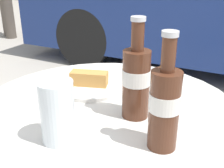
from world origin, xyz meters
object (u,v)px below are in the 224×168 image
Objects in this scene: lunch_plate_near at (90,84)px; parked_car at (224,3)px; cola_bottle_left at (164,105)px; cola_bottle_right at (136,80)px; bistro_table at (106,149)px; drinking_glass at (58,114)px.

parked_car reaches higher than lunch_plate_near.
cola_bottle_right is (-0.10, 0.10, 0.00)m from cola_bottle_left.
parked_car is at bearing 90.58° from bistro_table.
bistro_table is 3.01× the size of cola_bottle_left.
bistro_table is 0.28m from drinking_glass.
cola_bottle_right is 2.76m from parked_car.
parked_car is (0.07, 2.66, -0.04)m from lunch_plate_near.
cola_bottle_right is at bearing -26.49° from lunch_plate_near.
cola_bottle_left is 1.79× the size of drinking_glass.
drinking_glass is at bearing -94.22° from bistro_table.
bistro_table is 0.17× the size of parked_car.
cola_bottle_left is at bearing -33.31° from lunch_plate_near.
cola_bottle_right reaches higher than bistro_table.
lunch_plate_near is 2.66m from parked_car.
drinking_glass is (-0.20, -0.08, -0.03)m from cola_bottle_left.
cola_bottle_left is 1.17× the size of lunch_plate_near.
parked_car is at bearing 94.39° from cola_bottle_left.
lunch_plate_near is (-0.10, 0.08, 0.16)m from bistro_table.
parked_car is (-0.22, 2.85, -0.12)m from cola_bottle_left.
cola_bottle_right is 1.19× the size of lunch_plate_near.
lunch_plate_near reaches higher than bistro_table.
drinking_glass is at bearing -120.91° from cola_bottle_right.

